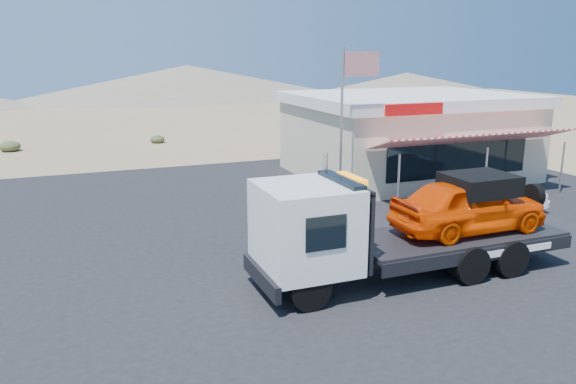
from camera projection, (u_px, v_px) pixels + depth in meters
name	position (u px, v px, depth m)	size (l,w,h in m)	color
ground	(261.00, 267.00, 15.69)	(120.00, 120.00, 0.00)	#8A724E
asphalt_lot	(288.00, 228.00, 19.11)	(32.00, 24.00, 0.02)	black
tow_truck	(406.00, 221.00, 14.74)	(8.59, 2.55, 2.87)	black
white_sedan	(489.00, 195.00, 20.66)	(1.50, 4.29, 1.41)	silver
jerky_store	(406.00, 134.00, 27.04)	(10.40, 9.97, 3.90)	beige
flagpole	(347.00, 110.00, 20.59)	(1.55, 0.10, 6.00)	#99999E
distant_hills	(14.00, 89.00, 61.50)	(126.00, 48.00, 4.20)	#726B59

